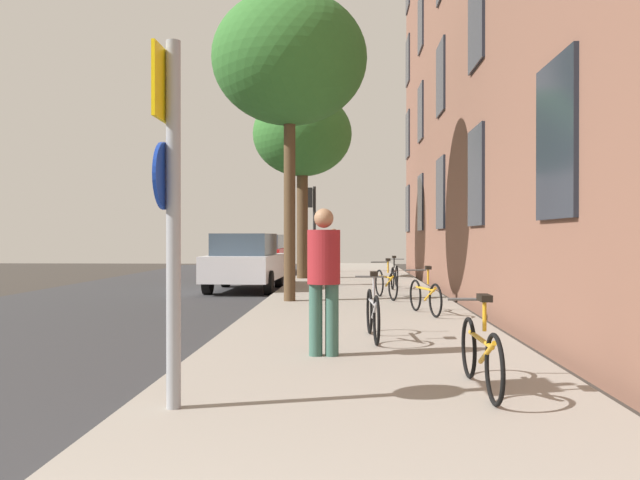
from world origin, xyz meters
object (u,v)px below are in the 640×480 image
(bicycle_2, at_px, (425,295))
(pedestrian_1, at_px, (334,253))
(tree_far, at_px, (302,136))
(bicycle_3, at_px, (386,283))
(bicycle_0, at_px, (481,353))
(bicycle_1, at_px, (373,313))
(sign_post, at_px, (170,194))
(car_0, at_px, (245,261))
(pedestrian_0, at_px, (324,272))
(tree_near, at_px, (290,60))
(bicycle_4, at_px, (395,276))
(car_1, at_px, (263,253))
(traffic_light, at_px, (312,213))

(bicycle_2, distance_m, pedestrian_1, 7.43)
(tree_far, height_order, bicycle_3, tree_far)
(bicycle_0, bearing_deg, bicycle_1, 106.37)
(sign_post, bearing_deg, tree_far, 90.36)
(bicycle_2, relative_size, car_0, 0.40)
(pedestrian_0, bearing_deg, bicycle_0, -48.62)
(tree_near, xyz_separation_m, bicycle_2, (2.72, -2.36, -4.99))
(pedestrian_0, bearing_deg, bicycle_4, 81.34)
(bicycle_0, distance_m, bicycle_4, 12.00)
(tree_near, xyz_separation_m, tree_far, (-0.28, 7.92, -0.45))
(car_0, distance_m, car_1, 9.48)
(bicycle_0, relative_size, pedestrian_0, 0.96)
(bicycle_1, distance_m, car_0, 9.89)
(pedestrian_0, relative_size, car_0, 0.43)
(tree_near, bearing_deg, bicycle_0, -73.20)
(tree_near, distance_m, bicycle_0, 10.06)
(bicycle_0, xyz_separation_m, car_0, (-4.14, 12.33, 0.37))
(bicycle_0, relative_size, bicycle_3, 1.02)
(bicycle_0, height_order, car_0, car_0)
(traffic_light, xyz_separation_m, car_0, (-1.43, -8.05, -1.65))
(bicycle_4, height_order, car_1, car_1)
(bicycle_1, height_order, bicycle_4, bicycle_1)
(tree_near, relative_size, tree_far, 1.07)
(bicycle_4, distance_m, pedestrian_1, 2.16)
(tree_far, bearing_deg, bicycle_0, -80.24)
(bicycle_2, xyz_separation_m, bicycle_4, (-0.14, 6.00, 0.00))
(traffic_light, height_order, bicycle_1, traffic_light)
(tree_far, bearing_deg, car_1, 110.66)
(sign_post, distance_m, bicycle_3, 10.10)
(bicycle_2, bearing_deg, bicycle_4, 91.33)
(bicycle_3, height_order, pedestrian_0, pedestrian_0)
(bicycle_4, bearing_deg, bicycle_1, -95.92)
(tree_near, height_order, car_1, tree_near)
(tree_near, distance_m, bicycle_3, 5.46)
(bicycle_2, height_order, bicycle_3, bicycle_3)
(tree_near, relative_size, car_1, 1.57)
(tree_far, distance_m, bicycle_3, 8.92)
(bicycle_2, xyz_separation_m, pedestrian_1, (-1.85, 7.17, 0.60))
(sign_post, distance_m, car_1, 22.63)
(car_1, bearing_deg, bicycle_0, -77.39)
(sign_post, height_order, traffic_light, traffic_light)
(bicycle_4, bearing_deg, car_0, 175.52)
(pedestrian_1, bearing_deg, car_0, -161.26)
(traffic_light, relative_size, bicycle_1, 2.04)
(sign_post, bearing_deg, car_0, 96.31)
(pedestrian_0, bearing_deg, sign_post, -115.87)
(bicycle_3, height_order, pedestrian_1, pedestrian_1)
(bicycle_3, distance_m, car_1, 13.56)
(car_0, bearing_deg, pedestrian_1, 18.74)
(traffic_light, height_order, pedestrian_1, traffic_light)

